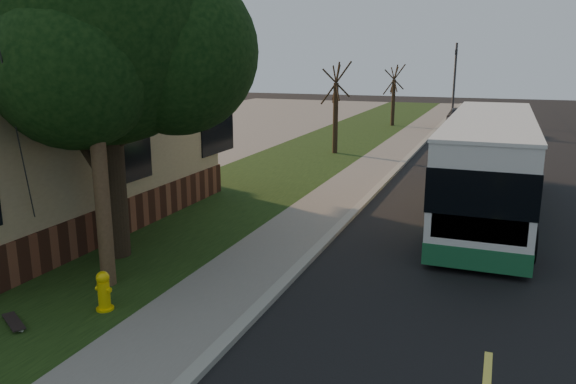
% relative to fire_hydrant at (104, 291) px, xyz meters
% --- Properties ---
extents(ground, '(120.00, 120.00, 0.00)m').
position_rel_fire_hydrant_xyz_m(ground, '(2.60, 0.00, -0.43)').
color(ground, black).
rests_on(ground, ground).
extents(road, '(8.00, 80.00, 0.01)m').
position_rel_fire_hydrant_xyz_m(road, '(6.60, 10.00, -0.43)').
color(road, black).
rests_on(road, ground).
extents(curb, '(0.25, 80.00, 0.12)m').
position_rel_fire_hydrant_xyz_m(curb, '(2.60, 10.00, -0.37)').
color(curb, gray).
rests_on(curb, ground).
extents(sidewalk, '(2.00, 80.00, 0.08)m').
position_rel_fire_hydrant_xyz_m(sidewalk, '(1.60, 10.00, -0.39)').
color(sidewalk, slate).
rests_on(sidewalk, ground).
extents(grass_verge, '(5.00, 80.00, 0.07)m').
position_rel_fire_hydrant_xyz_m(grass_verge, '(-1.90, 10.00, -0.40)').
color(grass_verge, black).
rests_on(grass_verge, ground).
extents(building_lot, '(15.00, 80.00, 0.04)m').
position_rel_fire_hydrant_xyz_m(building_lot, '(-11.90, 10.00, -0.41)').
color(building_lot, slate).
rests_on(building_lot, ground).
extents(fire_hydrant, '(0.32, 0.32, 0.74)m').
position_rel_fire_hydrant_xyz_m(fire_hydrant, '(0.00, 0.00, 0.00)').
color(fire_hydrant, yellow).
rests_on(fire_hydrant, grass_verge).
extents(utility_pole, '(2.86, 3.21, 9.07)m').
position_rel_fire_hydrant_xyz_m(utility_pole, '(-0.71, 0.99, 4.20)').
color(utility_pole, '#473321').
rests_on(utility_pole, ground).
extents(leafy_tree, '(6.30, 6.00, 7.80)m').
position_rel_fire_hydrant_xyz_m(leafy_tree, '(-1.57, 2.65, 4.73)').
color(leafy_tree, black).
rests_on(leafy_tree, grass_verge).
extents(bare_tree_near, '(1.38, 1.21, 4.31)m').
position_rel_fire_hydrant_xyz_m(bare_tree_near, '(-0.90, 18.00, 1.72)').
color(bare_tree_near, black).
rests_on(bare_tree_near, grass_verge).
extents(bare_tree_far, '(1.38, 1.21, 4.03)m').
position_rel_fire_hydrant_xyz_m(bare_tree_far, '(-0.40, 30.00, 1.57)').
color(bare_tree_far, black).
rests_on(bare_tree_far, grass_verge).
extents(traffic_signal, '(0.18, 0.22, 5.50)m').
position_rel_fire_hydrant_xyz_m(traffic_signal, '(3.10, 34.00, 2.73)').
color(traffic_signal, '#2D2D30').
rests_on(traffic_signal, ground).
extents(transit_bus, '(2.47, 10.71, 2.90)m').
position_rel_fire_hydrant_xyz_m(transit_bus, '(6.21, 9.49, 1.11)').
color(transit_bus, silver).
rests_on(transit_bus, ground).
extents(skateboard_spare, '(0.81, 0.60, 0.08)m').
position_rel_fire_hydrant_xyz_m(skateboard_spare, '(-1.07, -1.06, -0.30)').
color(skateboard_spare, black).
rests_on(skateboard_spare, grass_verge).
extents(dumpster, '(1.68, 1.50, 1.23)m').
position_rel_fire_hydrant_xyz_m(dumpster, '(-5.65, 9.87, 0.23)').
color(dumpster, black).
rests_on(dumpster, building_lot).
extents(distant_car, '(2.38, 4.71, 1.54)m').
position_rel_fire_hydrant_xyz_m(distant_car, '(4.10, 28.93, 0.34)').
color(distant_car, black).
rests_on(distant_car, ground).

